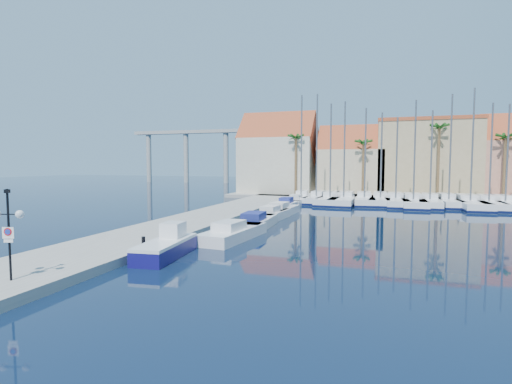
{
  "coord_description": "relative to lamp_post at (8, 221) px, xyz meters",
  "views": [
    {
      "loc": [
        7.2,
        -18.08,
        5.49
      ],
      "look_at": [
        -3.31,
        14.12,
        3.0
      ],
      "focal_mm": 28.0,
      "sensor_mm": 36.0,
      "label": 1
    }
  ],
  "objects": [
    {
      "name": "palm_0",
      "position": [
        1.87,
        47.51,
        6.02
      ],
      "size": [
        2.6,
        2.6,
        10.15
      ],
      "color": "brown",
      "rests_on": "shore_north"
    },
    {
      "name": "motorboat_west_4",
      "position": [
        3.9,
        33.7,
        -2.55
      ],
      "size": [
        1.91,
        5.93,
        1.4
      ],
      "rotation": [
        0.0,
        0.0,
        -0.0
      ],
      "color": "white",
      "rests_on": "ground"
    },
    {
      "name": "motorboat_west_3",
      "position": [
        4.64,
        27.8,
        -2.55
      ],
      "size": [
        2.62,
        6.88,
        1.4
      ],
      "rotation": [
        0.0,
        0.0,
        -0.07
      ],
      "color": "white",
      "rests_on": "ground"
    },
    {
      "name": "building_0",
      "position": [
        -2.13,
        52.51,
        3.47
      ],
      "size": [
        12.3,
        9.0,
        13.5
      ],
      "color": "beige",
      "rests_on": "shore_north"
    },
    {
      "name": "building_2",
      "position": [
        20.87,
        53.51,
        3.2
      ],
      "size": [
        14.2,
        10.2,
        11.5
      ],
      "color": "tan",
      "rests_on": "shore_north"
    },
    {
      "name": "sailboat_5",
      "position": [
        14.46,
        42.06,
        -2.48
      ],
      "size": [
        2.89,
        9.84,
        11.9
      ],
      "rotation": [
        0.0,
        0.0,
        -0.03
      ],
      "color": "white",
      "rests_on": "ground"
    },
    {
      "name": "sailboat_3",
      "position": [
        9.84,
        41.41,
        -2.49
      ],
      "size": [
        3.29,
        11.6,
        13.4
      ],
      "rotation": [
        0.0,
        0.0,
        -0.02
      ],
      "color": "white",
      "rests_on": "ground"
    },
    {
      "name": "sailboat_11",
      "position": [
        26.74,
        41.17,
        -2.48
      ],
      "size": [
        2.91,
        10.19,
        12.46
      ],
      "rotation": [
        0.0,
        0.0,
        -0.02
      ],
      "color": "white",
      "rests_on": "ground"
    },
    {
      "name": "fishing_boat",
      "position": [
        2.96,
        7.7,
        -2.43
      ],
      "size": [
        2.34,
        5.55,
        1.89
      ],
      "rotation": [
        0.0,
        0.0,
        0.1
      ],
      "color": "#130F5C",
      "rests_on": "ground"
    },
    {
      "name": "lamp_post",
      "position": [
        0.0,
        0.0,
        0.0
      ],
      "size": [
        1.28,
        0.65,
        3.9
      ],
      "rotation": [
        0.0,
        0.0,
        0.32
      ],
      "color": "black",
      "rests_on": "quay_west"
    },
    {
      "name": "sailboat_7",
      "position": [
        18.35,
        40.91,
        -2.48
      ],
      "size": [
        3.12,
        10.92,
        13.13
      ],
      "rotation": [
        0.0,
        0.0,
        0.02
      ],
      "color": "white",
      "rests_on": "ground"
    },
    {
      "name": "motorboat_west_1",
      "position": [
        4.72,
        19.03,
        -2.55
      ],
      "size": [
        2.56,
        7.12,
        1.4
      ],
      "rotation": [
        0.0,
        0.0,
        0.04
      ],
      "color": "white",
      "rests_on": "ground"
    },
    {
      "name": "palm_2",
      "position": [
        21.87,
        47.51,
        6.96
      ],
      "size": [
        2.6,
        2.6,
        11.15
      ],
      "color": "brown",
      "rests_on": "shore_north"
    },
    {
      "name": "sailboat_2",
      "position": [
        8.11,
        41.02,
        -2.47
      ],
      "size": [
        3.2,
        10.52,
        13.16
      ],
      "rotation": [
        0.0,
        0.0,
        -0.04
      ],
      "color": "white",
      "rests_on": "ground"
    },
    {
      "name": "sailboat_0",
      "position": [
        4.0,
        41.65,
        -2.4
      ],
      "size": [
        2.8,
        8.44,
        14.6
      ],
      "rotation": [
        0.0,
        0.0,
        0.07
      ],
      "color": "white",
      "rests_on": "ground"
    },
    {
      "name": "sailboat_10",
      "position": [
        24.69,
        41.09,
        -2.47
      ],
      "size": [
        3.55,
        11.56,
        14.25
      ],
      "rotation": [
        0.0,
        0.0,
        0.05
      ],
      "color": "white",
      "rests_on": "ground"
    },
    {
      "name": "motorboat_west_5",
      "position": [
        4.05,
        38.31,
        -2.55
      ],
      "size": [
        1.88,
        5.58,
        1.4
      ],
      "rotation": [
        0.0,
        0.0,
        -0.02
      ],
      "color": "white",
      "rests_on": "ground"
    },
    {
      "name": "bollard",
      "position": [
        1.27,
        7.85,
        -2.28
      ],
      "size": [
        0.22,
        0.22,
        0.56
      ],
      "primitive_type": "cylinder",
      "color": "black",
      "rests_on": "quay_west"
    },
    {
      "name": "sailboat_12",
      "position": [
        28.5,
        41.63,
        -2.47
      ],
      "size": [
        3.29,
        9.86,
        12.31
      ],
      "rotation": [
        0.0,
        0.0,
        0.07
      ],
      "color": "white",
      "rests_on": "ground"
    },
    {
      "name": "motorboat_west_2",
      "position": [
        4.68,
        24.27,
        -2.55
      ],
      "size": [
        2.39,
        6.2,
        1.4
      ],
      "rotation": [
        0.0,
        0.0,
        -0.07
      ],
      "color": "white",
      "rests_on": "ground"
    },
    {
      "name": "sailboat_4",
      "position": [
        12.39,
        41.89,
        -2.47
      ],
      "size": [
        3.36,
        9.96,
        12.56
      ],
      "rotation": [
        0.0,
        0.0,
        0.08
      ],
      "color": "white",
      "rests_on": "ground"
    },
    {
      "name": "viaduct",
      "position": [
        -31.2,
        87.51,
        7.19
      ],
      "size": [
        48.0,
        2.2,
        14.45
      ],
      "color": "#9E9E99",
      "rests_on": "ground"
    },
    {
      "name": "motorboat_west_0",
      "position": [
        4.75,
        13.75,
        -2.55
      ],
      "size": [
        2.94,
        7.22,
        1.4
      ],
      "rotation": [
        0.0,
        0.0,
        -0.1
      ],
      "color": "white",
      "rests_on": "ground"
    },
    {
      "name": "shore_north",
      "position": [
        17.87,
        53.51,
        -2.81
      ],
      "size": [
        54.0,
        16.0,
        0.5
      ],
      "primitive_type": "cube",
      "color": "gray",
      "rests_on": "ground"
    },
    {
      "name": "building_1",
      "position": [
        9.87,
        52.51,
        2.24
      ],
      "size": [
        10.3,
        8.0,
        11.0
      ],
      "color": "tan",
      "rests_on": "shore_north"
    },
    {
      "name": "sailboat_8",
      "position": [
        20.35,
        41.46,
        -2.48
      ],
      "size": [
        3.2,
        10.2,
        11.87
      ],
      "rotation": [
        0.0,
        0.0,
        -0.05
      ],
      "color": "white",
      "rests_on": "ground"
    },
    {
      "name": "ground",
      "position": [
        7.87,
        5.51,
        -3.06
      ],
      "size": [
        260.0,
        260.0,
        0.0
      ],
      "primitive_type": "plane",
      "color": "black",
      "rests_on": "ground"
    },
    {
      "name": "sailboat_6",
      "position": [
        16.26,
        41.69,
        -2.5
      ],
      "size": [
        3.57,
        10.72,
        11.19
      ],
      "rotation": [
        0.0,
        0.0,
        0.08
      ],
      "color": "white",
      "rests_on": "ground"
    },
    {
      "name": "palm_1",
      "position": [
        11.87,
        47.51,
        5.08
      ],
      "size": [
        2.6,
        2.6,
        9.15
      ],
      "color": "brown",
      "rests_on": "shore_north"
    },
    {
      "name": "quay_west",
      "position": [
        -1.13,
        19.01,
        -2.81
      ],
      "size": [
        6.0,
        77.0,
        0.5
      ],
      "primitive_type": "cube",
      "color": "gray",
      "rests_on": "ground"
    },
    {
      "name": "sailboat_9",
      "position": [
        22.51,
        42.26,
        -2.44
      ],
      "size": [
        3.14,
        9.32,
        13.85
      ],
      "rotation": [
        0.0,
        0.0,
        0.08
      ],
      "color": "white",
      "rests_on": "ground"
    },
    {
      "name": "sailboat_1",
      "position": [
        6.17,
        41.66,
        -2.41
      ],
      "size": [
        2.9,
        8.7,
        14.61
      ],
      "rotation": [
        0.0,
        0.0,
        -0.07
      ],
      "color": "white",
      "rests_on": "ground"
    },
    {
      "name": "palm_3",
      "position": [
        29.87,
        47.51,
        5.55
      ],
      "size": [
        2.6,
        2.6,
        9.65
      ],
      "color": "brown",
      "rests_on": "shore_north"
    }
  ]
}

